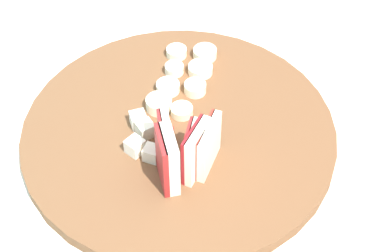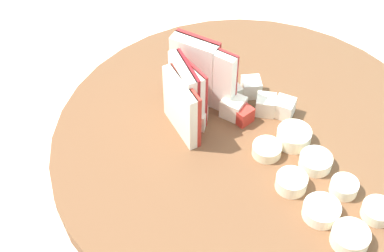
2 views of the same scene
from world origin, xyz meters
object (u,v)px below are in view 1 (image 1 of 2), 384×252
object	(u,v)px
apple_wedge_fan	(184,151)
apple_dice_pile	(158,141)
cutting_board	(179,132)
banana_slice_rows	(183,79)

from	to	relation	value
apple_wedge_fan	apple_dice_pile	bearing A→B (deg)	43.58
apple_dice_pile	cutting_board	bearing A→B (deg)	-34.88
cutting_board	apple_dice_pile	bearing A→B (deg)	145.12
apple_wedge_fan	banana_slice_rows	xyz separation A→B (m)	(0.13, 0.01, -0.02)
apple_wedge_fan	banana_slice_rows	distance (m)	0.14
apple_wedge_fan	apple_dice_pile	world-z (taller)	apple_wedge_fan
banana_slice_rows	apple_dice_pile	bearing A→B (deg)	168.76
cutting_board	apple_dice_pile	world-z (taller)	apple_dice_pile
cutting_board	apple_dice_pile	distance (m)	0.04
cutting_board	apple_dice_pile	xyz separation A→B (m)	(-0.03, 0.02, 0.02)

